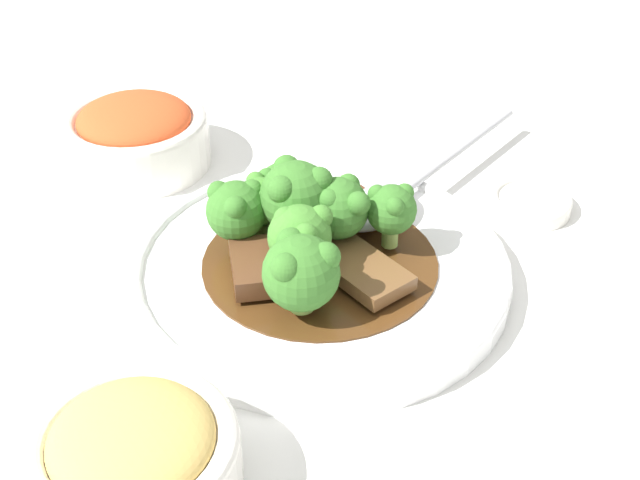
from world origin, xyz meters
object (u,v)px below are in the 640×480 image
at_px(beef_strip_0, 256,267).
at_px(beef_strip_1, 343,211).
at_px(side_bowl_appetizer, 135,457).
at_px(broccoli_floret_0, 296,196).
at_px(sauce_dish, 531,202).
at_px(broccoli_floret_1, 236,210).
at_px(broccoli_floret_5, 283,187).
at_px(side_bowl_kimchi, 136,134).
at_px(broccoli_floret_6, 262,199).
at_px(broccoli_floret_3, 301,271).
at_px(broccoli_floret_4, 391,209).
at_px(serving_spoon, 389,199).
at_px(beef_strip_2, 355,272).
at_px(broccoli_floret_2, 343,209).
at_px(broccoli_floret_7, 304,237).
at_px(main_plate, 320,268).

xyz_separation_m(beef_strip_0, beef_strip_1, (-0.09, 0.01, -0.00)).
xyz_separation_m(beef_strip_1, side_bowl_appetizer, (0.25, 0.04, 0.00)).
bearing_deg(broccoli_floret_0, beef_strip_0, 3.51).
bearing_deg(sauce_dish, broccoli_floret_1, -37.04).
height_order(broccoli_floret_5, side_bowl_kimchi, broccoli_floret_5).
xyz_separation_m(broccoli_floret_6, side_bowl_kimchi, (-0.04, -0.16, -0.02)).
distance_m(broccoli_floret_3, broccoli_floret_4, 0.09).
height_order(broccoli_floret_0, sauce_dish, broccoli_floret_0).
relative_size(serving_spoon, side_bowl_kimchi, 1.96).
bearing_deg(sauce_dish, broccoli_floret_4, -22.37).
height_order(beef_strip_2, broccoli_floret_5, broccoli_floret_5).
xyz_separation_m(beef_strip_2, broccoli_floret_3, (0.04, -0.01, 0.02)).
distance_m(beef_strip_1, broccoli_floret_2, 0.04).
xyz_separation_m(broccoli_floret_2, broccoli_floret_7, (0.04, -0.00, 0.00)).
xyz_separation_m(broccoli_floret_3, serving_spoon, (-0.13, -0.02, -0.02)).
distance_m(broccoli_floret_6, serving_spoon, 0.10).
bearing_deg(side_bowl_appetizer, broccoli_floret_3, -177.83).
distance_m(broccoli_floret_5, broccoli_floret_6, 0.02).
height_order(beef_strip_0, broccoli_floret_6, broccoli_floret_6).
relative_size(beef_strip_1, broccoli_floret_1, 1.23).
height_order(main_plate, sauce_dish, main_plate).
relative_size(broccoli_floret_2, side_bowl_kimchi, 0.43).
distance_m(broccoli_floret_3, broccoli_floret_6, 0.09).
height_order(beef_strip_0, sauce_dish, beef_strip_0).
bearing_deg(sauce_dish, side_bowl_appetizer, -8.60).
bearing_deg(beef_strip_1, broccoli_floret_2, 33.64).
bearing_deg(broccoli_floret_1, broccoli_floret_4, 124.05).
relative_size(broccoli_floret_3, sauce_dish, 0.84).
bearing_deg(broccoli_floret_0, broccoli_floret_1, -48.93).
bearing_deg(beef_strip_1, beef_strip_0, -5.78).
relative_size(broccoli_floret_1, broccoli_floret_7, 0.91).
height_order(broccoli_floret_4, broccoli_floret_6, broccoli_floret_4).
relative_size(broccoli_floret_2, side_bowl_appetizer, 0.46).
bearing_deg(broccoli_floret_3, broccoli_floret_2, -167.17).
bearing_deg(serving_spoon, broccoli_floret_6, -35.47).
distance_m(broccoli_floret_4, broccoli_floret_7, 0.07).
distance_m(main_plate, sauce_dish, 0.18).
distance_m(broccoli_floret_5, side_bowl_appetizer, 0.24).
height_order(broccoli_floret_3, sauce_dish, broccoli_floret_3).
height_order(broccoli_floret_2, broccoli_floret_5, broccoli_floret_2).
height_order(broccoli_floret_4, broccoli_floret_7, broccoli_floret_7).
relative_size(beef_strip_2, broccoli_floret_3, 1.51).
bearing_deg(side_bowl_appetizer, broccoli_floret_5, -161.25).
xyz_separation_m(beef_strip_2, broccoli_floret_7, (0.02, -0.03, 0.03)).
relative_size(broccoli_floret_2, broccoli_floret_6, 1.16).
distance_m(broccoli_floret_2, serving_spoon, 0.06).
distance_m(broccoli_floret_0, broccoli_floret_1, 0.04).
bearing_deg(broccoli_floret_7, beef_strip_0, -56.42).
height_order(beef_strip_0, broccoli_floret_2, broccoli_floret_2).
height_order(broccoli_floret_1, broccoli_floret_5, broccoli_floret_1).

